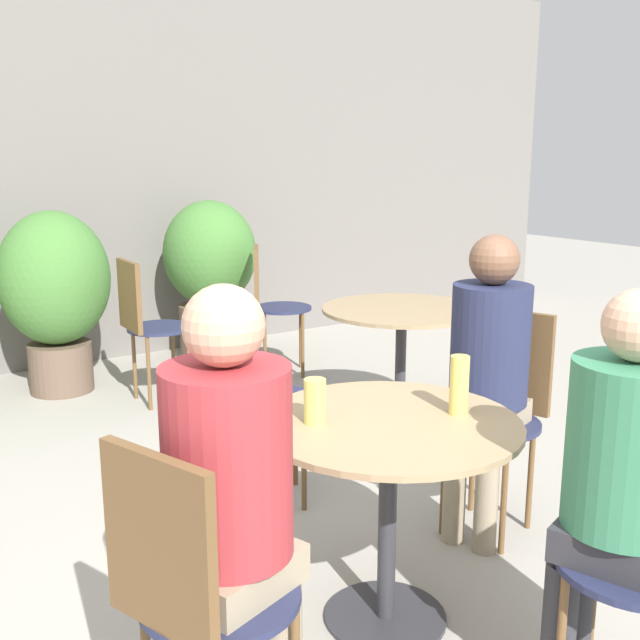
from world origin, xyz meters
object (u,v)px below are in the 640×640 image
beer_glass_0 (459,385)px  beer_glass_1 (315,401)px  cafe_table_near (389,463)px  cafe_table_far (401,332)px  bistro_chair_6 (145,317)px  potted_plant_2 (210,270)px  seated_person_2 (488,360)px  bistro_chair_2 (501,398)px  bistro_chair_3 (270,297)px  potted_plant_1 (55,288)px  seated_person_0 (233,484)px  bistro_chair_0 (191,583)px  seated_person_1 (620,470)px  bistro_chair_5 (249,383)px

beer_glass_0 → beer_glass_1: size_ratio=1.36×
cafe_table_near → cafe_table_far: same height
bistro_chair_6 → potted_plant_2: (0.78, 0.72, 0.13)m
bistro_chair_6 → seated_person_2: bearing=-166.6°
cafe_table_near → bistro_chair_6: size_ratio=0.93×
seated_person_2 → cafe_table_near: bearing=-90.0°
bistro_chair_2 → bistro_chair_3: 2.45m
cafe_table_far → potted_plant_1: 2.26m
bistro_chair_3 → seated_person_0: 3.43m
bistro_chair_0 → bistro_chair_2: bearing=-90.0°
bistro_chair_2 → seated_person_2: bearing=-90.0°
seated_person_2 → potted_plant_2: seated_person_2 is taller
bistro_chair_2 → bistro_chair_3: size_ratio=1.00×
bistro_chair_2 → seated_person_2: size_ratio=0.73×
potted_plant_1 → seated_person_1: bearing=-82.8°
bistro_chair_3 → potted_plant_2: (-0.18, 0.57, 0.13)m
bistro_chair_5 → beer_glass_0: (0.19, -1.09, 0.25)m
cafe_table_far → bistro_chair_5: size_ratio=0.97×
cafe_table_far → beer_glass_1: size_ratio=6.14×
bistro_chair_3 → seated_person_2: size_ratio=0.73×
cafe_table_near → seated_person_2: size_ratio=0.68×
potted_plant_2 → cafe_table_near: bearing=-105.6°
seated_person_0 → cafe_table_far: bearing=-68.2°
bistro_chair_0 → potted_plant_2: bearing=-44.9°
cafe_table_far → seated_person_0: size_ratio=0.70×
seated_person_0 → beer_glass_0: (0.89, 0.16, 0.05)m
cafe_table_far → bistro_chair_0: (-1.95, -1.62, -0.02)m
cafe_table_near → seated_person_2: bearing=19.1°
seated_person_2 → seated_person_0: bearing=-90.0°
beer_glass_0 → potted_plant_2: potted_plant_2 is taller
cafe_table_far → potted_plant_2: size_ratio=0.73×
bistro_chair_2 → beer_glass_0: size_ratio=4.67×
bistro_chair_2 → bistro_chair_0: bearing=-90.0°
cafe_table_far → seated_person_1: 2.22m
beer_glass_1 → potted_plant_2: bearing=70.4°
potted_plant_1 → potted_plant_2: bearing=8.1°
seated_person_0 → seated_person_1: 1.00m
bistro_chair_5 → bistro_chair_6: size_ratio=1.00×
bistro_chair_2 → seated_person_0: (-1.47, -0.51, 0.20)m
bistro_chair_3 → bistro_chair_6: size_ratio=1.00×
bistro_chair_6 → seated_person_1: (0.09, -3.22, 0.18)m
seated_person_0 → beer_glass_0: size_ratio=6.41×
cafe_table_far → bistro_chair_6: bearing=129.7°
bistro_chair_3 → seated_person_0: bearing=177.8°
seated_person_0 → potted_plant_1: (0.42, 3.34, -0.06)m
potted_plant_1 → cafe_table_near: bearing=-85.5°
bistro_chair_5 → bistro_chair_6: (0.10, 1.54, 0.00)m
bistro_chair_3 → bistro_chair_5: size_ratio=1.00×
potted_plant_2 → potted_plant_1: bearing=-171.9°
seated_person_0 → beer_glass_1: 0.57m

